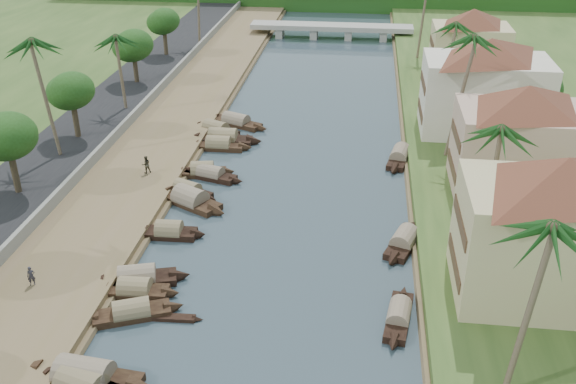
# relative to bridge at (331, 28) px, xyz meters

# --- Properties ---
(ground) EXTENTS (220.00, 220.00, 0.00)m
(ground) POSITION_rel_bridge_xyz_m (-0.00, -72.00, -1.72)
(ground) COLOR #31414A
(ground) RESTS_ON ground
(left_bank) EXTENTS (10.00, 180.00, 0.80)m
(left_bank) POSITION_rel_bridge_xyz_m (-16.00, -52.00, -1.32)
(left_bank) COLOR brown
(left_bank) RESTS_ON ground
(right_bank) EXTENTS (16.00, 180.00, 1.20)m
(right_bank) POSITION_rel_bridge_xyz_m (19.00, -52.00, -1.12)
(right_bank) COLOR #2D481C
(right_bank) RESTS_ON ground
(road) EXTENTS (8.00, 180.00, 1.40)m
(road) POSITION_rel_bridge_xyz_m (-24.50, -52.00, -1.02)
(road) COLOR black
(road) RESTS_ON ground
(retaining_wall) EXTENTS (0.40, 180.00, 1.10)m
(retaining_wall) POSITION_rel_bridge_xyz_m (-20.20, -52.00, -0.37)
(retaining_wall) COLOR gray
(retaining_wall) RESTS_ON left_bank
(bridge) EXTENTS (28.00, 4.00, 2.40)m
(bridge) POSITION_rel_bridge_xyz_m (0.00, 0.00, 0.00)
(bridge) COLOR gray
(bridge) RESTS_ON ground
(building_near) EXTENTS (14.85, 14.85, 10.20)m
(building_near) POSITION_rel_bridge_xyz_m (18.99, -74.00, 4.66)
(building_near) COLOR tan
(building_near) RESTS_ON right_bank
(building_mid) EXTENTS (14.11, 14.11, 9.70)m
(building_mid) POSITION_rel_bridge_xyz_m (19.99, -58.00, 4.41)
(building_mid) COLOR tan
(building_mid) RESTS_ON right_bank
(building_far) EXTENTS (15.59, 15.59, 10.20)m
(building_far) POSITION_rel_bridge_xyz_m (18.99, -44.00, 4.66)
(building_far) COLOR silver
(building_far) RESTS_ON right_bank
(building_distant) EXTENTS (12.62, 12.62, 9.20)m
(building_distant) POSITION_rel_bridge_xyz_m (19.99, -24.00, 4.16)
(building_distant) COLOR tan
(building_distant) RESTS_ON right_bank
(sampan_0) EXTENTS (9.73, 2.86, 2.48)m
(sampan_0) POSITION_rel_bridge_xyz_m (-9.41, -84.92, -1.30)
(sampan_0) COLOR black
(sampan_0) RESTS_ON ground
(sampan_2) EXTENTS (7.24, 4.13, 1.95)m
(sampan_2) POSITION_rel_bridge_xyz_m (-8.68, -78.63, -1.31)
(sampan_2) COLOR black
(sampan_2) RESTS_ON ground
(sampan_3) EXTENTS (8.05, 3.78, 2.14)m
(sampan_3) POSITION_rel_bridge_xyz_m (-9.62, -74.74, -1.31)
(sampan_3) COLOR black
(sampan_3) RESTS_ON ground
(sampan_4) EXTENTS (6.70, 1.82, 1.94)m
(sampan_4) POSITION_rel_bridge_xyz_m (-9.32, -76.12, -1.31)
(sampan_4) COLOR black
(sampan_4) RESTS_ON ground
(sampan_5) EXTENTS (6.31, 1.90, 2.03)m
(sampan_5) POSITION_rel_bridge_xyz_m (-9.17, -68.00, -1.31)
(sampan_5) COLOR black
(sampan_5) RESTS_ON ground
(sampan_6) EXTENTS (8.30, 5.78, 2.48)m
(sampan_6) POSITION_rel_bridge_xyz_m (-8.87, -62.36, -1.30)
(sampan_6) COLOR black
(sampan_6) RESTS_ON ground
(sampan_7) EXTENTS (6.93, 4.24, 1.91)m
(sampan_7) POSITION_rel_bridge_xyz_m (-9.64, -60.54, -1.32)
(sampan_7) COLOR black
(sampan_7) RESTS_ON ground
(sampan_8) EXTENTS (6.68, 2.65, 2.05)m
(sampan_8) POSITION_rel_bridge_xyz_m (-9.22, -56.35, -1.31)
(sampan_8) COLOR black
(sampan_8) RESTS_ON ground
(sampan_9) EXTENTS (7.34, 3.43, 1.88)m
(sampan_9) POSITION_rel_bridge_xyz_m (-8.27, -56.94, -1.32)
(sampan_9) COLOR black
(sampan_9) RESTS_ON ground
(sampan_10) EXTENTS (7.53, 1.85, 2.10)m
(sampan_10) POSITION_rel_bridge_xyz_m (-9.05, -49.78, -1.31)
(sampan_10) COLOR black
(sampan_10) RESTS_ON ground
(sampan_11) EXTENTS (8.97, 2.37, 2.52)m
(sampan_11) POSITION_rel_bridge_xyz_m (-8.94, -48.05, -1.30)
(sampan_11) COLOR black
(sampan_11) RESTS_ON ground
(sampan_12) EXTENTS (8.77, 5.05, 2.12)m
(sampan_12) POSITION_rel_bridge_xyz_m (-8.53, -42.68, -1.31)
(sampan_12) COLOR black
(sampan_12) RESTS_ON ground
(sampan_13) EXTENTS (7.75, 4.77, 2.14)m
(sampan_13) POSITION_rel_bridge_xyz_m (-10.35, -45.44, -1.31)
(sampan_13) COLOR black
(sampan_13) RESTS_ON ground
(sampan_14) EXTENTS (2.41, 7.37, 1.82)m
(sampan_14) POSITION_rel_bridge_xyz_m (9.31, -76.79, -1.32)
(sampan_14) COLOR black
(sampan_14) RESTS_ON ground
(sampan_15) EXTENTS (4.03, 7.74, 2.07)m
(sampan_15) POSITION_rel_bridge_xyz_m (10.02, -67.12, -1.31)
(sampan_15) COLOR black
(sampan_15) RESTS_ON ground
(sampan_16) EXTENTS (3.28, 8.70, 2.10)m
(sampan_16) POSITION_rel_bridge_xyz_m (10.23, -50.28, -1.31)
(sampan_16) COLOR black
(sampan_16) RESTS_ON ground
(canoe_1) EXTENTS (4.25, 0.87, 0.68)m
(canoe_1) POSITION_rel_bridge_xyz_m (-5.88, -78.50, -1.62)
(canoe_1) COLOR black
(canoe_1) RESTS_ON ground
(canoe_2) EXTENTS (5.43, 1.59, 0.78)m
(canoe_2) POSITION_rel_bridge_xyz_m (-10.01, -54.96, -1.62)
(canoe_2) COLOR black
(canoe_2) RESTS_ON ground
(palm_0) EXTENTS (3.20, 3.20, 12.44)m
(palm_0) POSITION_rel_bridge_xyz_m (15.00, -83.99, 10.10)
(palm_0) COLOR brown
(palm_0) RESTS_ON ground
(palm_1) EXTENTS (3.20, 3.20, 11.09)m
(palm_1) POSITION_rel_bridge_xyz_m (16.00, -67.86, 8.79)
(palm_1) COLOR brown
(palm_1) RESTS_ON ground
(palm_2) EXTENTS (3.20, 3.20, 13.57)m
(palm_2) POSITION_rel_bridge_xyz_m (15.00, -51.26, 11.20)
(palm_2) COLOR brown
(palm_2) RESTS_ON ground
(palm_3) EXTENTS (3.20, 3.20, 10.46)m
(palm_3) POSITION_rel_bridge_xyz_m (16.00, -32.09, 8.21)
(palm_3) COLOR brown
(palm_3) RESTS_ON ground
(palm_5) EXTENTS (3.20, 3.20, 13.03)m
(palm_5) POSITION_rel_bridge_xyz_m (-24.00, -56.20, 10.87)
(palm_5) COLOR brown
(palm_5) RESTS_ON ground
(palm_6) EXTENTS (3.20, 3.20, 10.05)m
(palm_6) POSITION_rel_bridge_xyz_m (-22.00, -42.21, 7.99)
(palm_6) COLOR brown
(palm_6) RESTS_ON ground
(tree_2) EXTENTS (4.91, 4.91, 7.31)m
(tree_2) POSITION_rel_bridge_xyz_m (-24.00, -64.35, 4.88)
(tree_2) COLOR #4A3C2A
(tree_2) RESTS_ON ground
(tree_3) EXTENTS (4.54, 4.54, 6.90)m
(tree_3) POSITION_rel_bridge_xyz_m (-24.00, -51.34, 4.62)
(tree_3) COLOR #4A3C2A
(tree_3) RESTS_ON ground
(tree_4) EXTENTS (4.84, 4.84, 6.83)m
(tree_4) POSITION_rel_bridge_xyz_m (-24.00, -32.20, 4.45)
(tree_4) COLOR #4A3C2A
(tree_4) RESTS_ON ground
(tree_5) EXTENTS (4.38, 4.38, 6.76)m
(tree_5) POSITION_rel_bridge_xyz_m (-24.00, -18.55, 4.54)
(tree_5) COLOR #4A3C2A
(tree_5) RESTS_ON ground
(tree_6) EXTENTS (4.98, 4.98, 6.97)m
(tree_6) POSITION_rel_bridge_xyz_m (24.00, -43.96, 4.32)
(tree_6) COLOR #4A3C2A
(tree_6) RESTS_ON ground
(person_near) EXTENTS (0.65, 0.57, 1.49)m
(person_near) POSITION_rel_bridge_xyz_m (-16.54, -76.89, -0.18)
(person_near) COLOR #2C2B34
(person_near) RESTS_ON left_bank
(person_far) EXTENTS (1.07, 1.02, 1.74)m
(person_far) POSITION_rel_bridge_xyz_m (-14.29, -58.04, -0.05)
(person_far) COLOR #3A3628
(person_far) RESTS_ON left_bank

